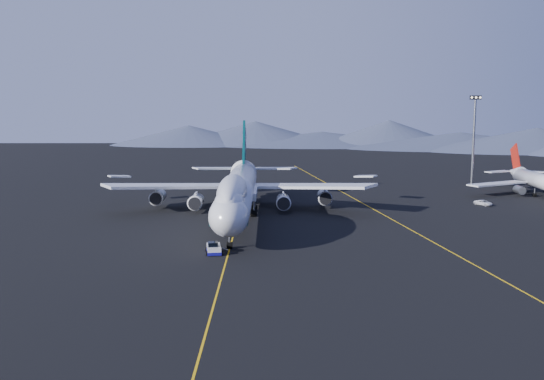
{
  "coord_description": "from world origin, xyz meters",
  "views": [
    {
      "loc": [
        6.62,
        -122.94,
        23.23
      ],
      "look_at": [
        7.0,
        -0.5,
        6.0
      ],
      "focal_mm": 40.0,
      "sensor_mm": 36.0,
      "label": 1
    }
  ],
  "objects_px": {
    "service_van": "(483,203)",
    "boeing_747": "(238,191)",
    "pushback_tug": "(214,249)",
    "floodlight_mast": "(474,140)",
    "second_jet": "(544,182)"
  },
  "relations": [
    {
      "from": "boeing_747",
      "to": "service_van",
      "type": "bearing_deg",
      "value": 16.1
    },
    {
      "from": "service_van",
      "to": "boeing_747",
      "type": "bearing_deg",
      "value": 161.21
    },
    {
      "from": "pushback_tug",
      "to": "floodlight_mast",
      "type": "relative_size",
      "value": 0.18
    },
    {
      "from": "pushback_tug",
      "to": "service_van",
      "type": "height_order",
      "value": "pushback_tug"
    },
    {
      "from": "pushback_tug",
      "to": "service_van",
      "type": "bearing_deg",
      "value": 29.64
    },
    {
      "from": "second_jet",
      "to": "pushback_tug",
      "type": "bearing_deg",
      "value": -134.29
    },
    {
      "from": "boeing_747",
      "to": "floodlight_mast",
      "type": "relative_size",
      "value": 2.79
    },
    {
      "from": "service_van",
      "to": "floodlight_mast",
      "type": "relative_size",
      "value": 0.17
    },
    {
      "from": "boeing_747",
      "to": "second_jet",
      "type": "bearing_deg",
      "value": 20.93
    },
    {
      "from": "boeing_747",
      "to": "service_van",
      "type": "distance_m",
      "value": 58.96
    },
    {
      "from": "service_van",
      "to": "second_jet",
      "type": "bearing_deg",
      "value": -1.89
    },
    {
      "from": "boeing_747",
      "to": "pushback_tug",
      "type": "height_order",
      "value": "boeing_747"
    },
    {
      "from": "pushback_tug",
      "to": "second_jet",
      "type": "xyz_separation_m",
      "value": [
        78.56,
        58.7,
        3.18
      ]
    },
    {
      "from": "second_jet",
      "to": "service_van",
      "type": "height_order",
      "value": "second_jet"
    },
    {
      "from": "pushback_tug",
      "to": "floodlight_mast",
      "type": "bearing_deg",
      "value": 42.0
    }
  ]
}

